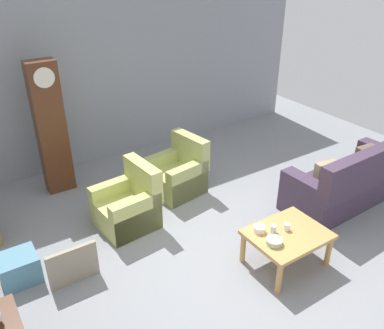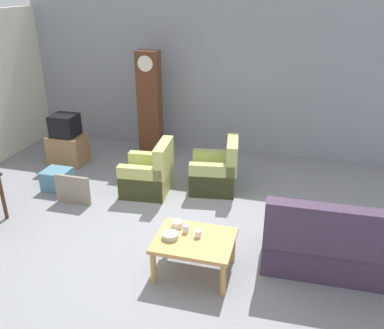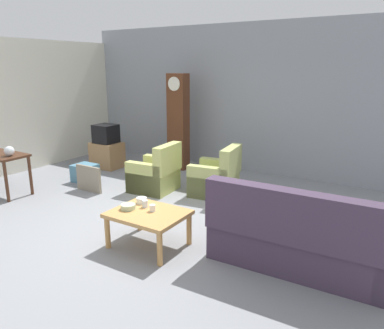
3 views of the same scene
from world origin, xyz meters
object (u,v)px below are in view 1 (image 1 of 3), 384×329
Objects in this scene: couch_floral at (349,182)px; coffee_table_wood at (287,237)px; cup_blue_rimmed at (273,229)px; bowl_white_stacked at (259,229)px; armchair_olive_near at (128,206)px; grandfather_clock at (51,129)px; cup_white_porcelain at (287,227)px; framed_picture_leaning at (73,266)px; bowl_shallow_green at (274,241)px; storage_box_blue at (19,268)px; armchair_olive_far at (178,174)px.

coffee_table_wood is at bearing -164.80° from couch_floral.
cup_blue_rimmed reaches higher than bowl_white_stacked.
grandfather_clock is at bearing 108.82° from armchair_olive_near.
cup_white_porcelain is at bearing -18.26° from cup_blue_rimmed.
framed_picture_leaning is 2.63m from cup_white_porcelain.
cup_white_porcelain is at bearing -61.02° from grandfather_clock.
couch_floral is at bearing -8.72° from framed_picture_leaning.
framed_picture_leaning is at bearing 149.73° from bowl_shallow_green.
cup_white_porcelain is 0.61× the size of bowl_white_stacked.
grandfather_clock is at bearing 118.98° from cup_white_porcelain.
cup_blue_rimmed is (1.15, -1.73, 0.22)m from armchair_olive_near.
grandfather_clock is 4.80× the size of storage_box_blue.
cup_blue_rimmed is at bearing -62.92° from grandfather_clock.
bowl_white_stacked is at bearing 153.46° from cup_white_porcelain.
grandfather_clock reaches higher than cup_blue_rimmed.
armchair_olive_far is (-2.06, 1.75, -0.05)m from couch_floral.
couch_floral is at bearing -23.20° from armchair_olive_near.
storage_box_blue is 4.58× the size of cup_blue_rimmed.
couch_floral is at bearing 7.79° from bowl_white_stacked.
framed_picture_leaning is (-0.52, -2.26, -0.83)m from grandfather_clock.
armchair_olive_far is 1.53× the size of framed_picture_leaning.
armchair_olive_near is 2.26m from coffee_table_wood.
cup_white_porcelain is at bearing -53.53° from armchair_olive_near.
bowl_shallow_green is (1.01, -1.90, 0.21)m from armchair_olive_near.
cup_white_porcelain is (1.32, -1.79, 0.22)m from armchair_olive_near.
cup_blue_rimmed is at bearing 49.34° from bowl_shallow_green.
coffee_table_wood reaches higher than storage_box_blue.
cup_blue_rimmed reaches higher than bowl_shallow_green.
couch_floral is 14.56× the size of bowl_white_stacked.
bowl_white_stacked is at bearing -24.31° from framed_picture_leaning.
coffee_table_wood is at bearing -37.00° from bowl_white_stacked.
couch_floral is 2.03m from cup_blue_rimmed.
couch_floral is 21.75× the size of cup_blue_rimmed.
armchair_olive_near is at bearing -71.18° from grandfather_clock.
cup_blue_rimmed reaches higher than cup_white_porcelain.
grandfather_clock reaches higher than armchair_olive_near.
cup_white_porcelain is 0.35m from bowl_white_stacked.
grandfather_clock is 10.81× the size of bowl_shallow_green.
bowl_shallow_green is (-0.08, -2.31, 0.21)m from armchair_olive_far.
framed_picture_leaning is 6.74× the size of cup_white_porcelain.
bowl_shallow_green is at bearing -168.71° from coffee_table_wood.
cup_blue_rimmed is 0.67× the size of bowl_white_stacked.
armchair_olive_near is 9.43× the size of cup_blue_rimmed.
armchair_olive_near reaches higher than coffee_table_wood.
storage_box_blue is (-2.68, -0.71, -0.13)m from armchair_olive_far.
couch_floral reaches higher than armchair_olive_far.
framed_picture_leaning is at bearing 155.69° from bowl_white_stacked.
bowl_shallow_green is at bearing -62.15° from armchair_olive_near.
couch_floral reaches higher than coffee_table_wood.
armchair_olive_far is at bearing 27.47° from framed_picture_leaning.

